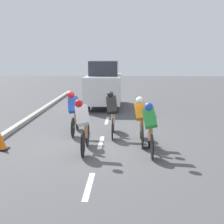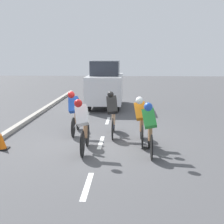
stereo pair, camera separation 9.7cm
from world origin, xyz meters
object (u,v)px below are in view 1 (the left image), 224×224
at_px(cyclist_white, 83,125).
at_px(cyclist_green, 150,126).
at_px(cyclist_orange, 141,119).
at_px(cyclist_black, 112,113).
at_px(cyclist_blue, 74,111).
at_px(support_car, 104,84).
at_px(traffic_cone, 1,142).

height_order(cyclist_white, cyclist_green, cyclist_white).
relative_size(cyclist_green, cyclist_orange, 0.98).
relative_size(cyclist_black, cyclist_blue, 1.04).
bearing_deg(cyclist_blue, cyclist_orange, 154.44).
height_order(cyclist_blue, cyclist_orange, cyclist_blue).
height_order(support_car, traffic_cone, support_car).
relative_size(cyclist_white, cyclist_green, 1.05).
bearing_deg(support_car, cyclist_orange, 102.99).
relative_size(cyclist_blue, cyclist_white, 0.96).
relative_size(cyclist_black, cyclist_green, 1.05).
distance_m(cyclist_blue, traffic_cone, 2.59).
bearing_deg(cyclist_orange, cyclist_green, 100.69).
height_order(cyclist_green, support_car, support_car).
bearing_deg(support_car, cyclist_black, 96.43).
bearing_deg(cyclist_white, cyclist_blue, -73.57).
bearing_deg(traffic_cone, cyclist_blue, -134.60).
distance_m(cyclist_white, traffic_cone, 2.42).
distance_m(cyclist_green, traffic_cone, 4.18).
xyz_separation_m(cyclist_black, cyclist_orange, (-0.89, 0.86, -0.01)).
distance_m(cyclist_black, cyclist_blue, 1.30).
bearing_deg(cyclist_white, cyclist_orange, -150.21).
bearing_deg(cyclist_black, support_car, -83.57).
relative_size(cyclist_blue, traffic_cone, 3.36).
relative_size(cyclist_black, cyclist_orange, 1.03).
relative_size(cyclist_orange, traffic_cone, 3.39).
relative_size(cyclist_black, traffic_cone, 3.49).
distance_m(cyclist_orange, traffic_cone, 4.06).
height_order(cyclist_white, support_car, support_car).
xyz_separation_m(cyclist_green, support_car, (1.74, -7.71, 0.39)).
xyz_separation_m(cyclist_black, cyclist_white, (0.71, 1.77, 0.00)).
height_order(cyclist_blue, cyclist_green, cyclist_blue).
bearing_deg(support_car, cyclist_blue, 83.70).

